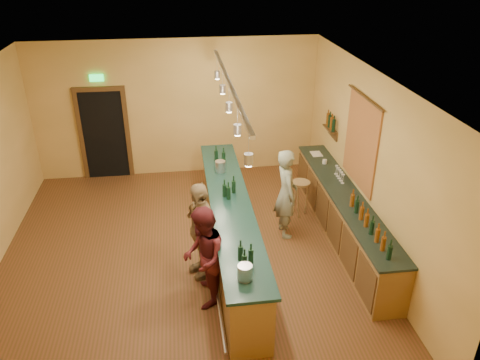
{
  "coord_description": "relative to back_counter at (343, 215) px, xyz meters",
  "views": [
    {
      "loc": [
        0.04,
        -6.98,
        5.04
      ],
      "look_at": [
        1.02,
        0.2,
        1.35
      ],
      "focal_mm": 35.0,
      "sensor_mm": 36.0,
      "label": 1
    }
  ],
  "objects": [
    {
      "name": "floor",
      "position": [
        -2.97,
        -0.18,
        -0.49
      ],
      "size": [
        7.0,
        7.0,
        0.0
      ],
      "primitive_type": "plane",
      "color": "#543918",
      "rests_on": "ground"
    },
    {
      "name": "ceiling",
      "position": [
        -2.97,
        -0.18,
        2.71
      ],
      "size": [
        6.5,
        7.0,
        0.02
      ],
      "primitive_type": "cube",
      "color": "silver",
      "rests_on": "wall_back"
    },
    {
      "name": "wall_back",
      "position": [
        -2.97,
        3.32,
        1.11
      ],
      "size": [
        6.5,
        0.02,
        3.2
      ],
      "primitive_type": "cube",
      "color": "#BA9546",
      "rests_on": "floor"
    },
    {
      "name": "wall_front",
      "position": [
        -2.97,
        -3.68,
        1.11
      ],
      "size": [
        6.5,
        0.02,
        3.2
      ],
      "primitive_type": "cube",
      "color": "#BA9546",
      "rests_on": "floor"
    },
    {
      "name": "wall_right",
      "position": [
        0.28,
        -0.18,
        1.11
      ],
      "size": [
        0.02,
        7.0,
        3.2
      ],
      "primitive_type": "cube",
      "color": "#BA9546",
      "rests_on": "floor"
    },
    {
      "name": "doorway",
      "position": [
        -4.67,
        3.3,
        0.64
      ],
      "size": [
        1.15,
        0.09,
        2.48
      ],
      "color": "black",
      "rests_on": "wall_back"
    },
    {
      "name": "tapestry",
      "position": [
        0.26,
        0.22,
        1.36
      ],
      "size": [
        0.03,
        1.4,
        1.6
      ],
      "primitive_type": "cube",
      "color": "maroon",
      "rests_on": "wall_right"
    },
    {
      "name": "bottle_shelf",
      "position": [
        0.2,
        1.72,
        1.18
      ],
      "size": [
        0.17,
        0.55,
        0.54
      ],
      "color": "#4C3216",
      "rests_on": "wall_right"
    },
    {
      "name": "back_counter",
      "position": [
        0.0,
        0.0,
        0.0
      ],
      "size": [
        0.6,
        4.55,
        1.27
      ],
      "color": "brown",
      "rests_on": "floor"
    },
    {
      "name": "tasting_bar",
      "position": [
        -2.15,
        -0.18,
        0.12
      ],
      "size": [
        0.73,
        5.1,
        1.38
      ],
      "color": "brown",
      "rests_on": "floor"
    },
    {
      "name": "pendant_track",
      "position": [
        -2.15,
        -0.18,
        2.5
      ],
      "size": [
        0.11,
        4.6,
        0.5
      ],
      "color": "silver",
      "rests_on": "ceiling"
    },
    {
      "name": "bartender",
      "position": [
        -1.05,
        0.28,
        0.39
      ],
      "size": [
        0.45,
        0.66,
        1.75
      ],
      "primitive_type": "imported",
      "rotation": [
        0.0,
        0.0,
        1.63
      ],
      "color": "gray",
      "rests_on": "floor"
    },
    {
      "name": "customer_a",
      "position": [
        -2.7,
        -1.42,
        0.34
      ],
      "size": [
        0.69,
        0.85,
        1.65
      ],
      "primitive_type": "imported",
      "rotation": [
        0.0,
        0.0,
        -1.66
      ],
      "color": "#59191E",
      "rests_on": "floor"
    },
    {
      "name": "customer_b",
      "position": [
        -2.7,
        -0.71,
        0.37
      ],
      "size": [
        0.73,
        1.08,
        1.71
      ],
      "primitive_type": "imported",
      "rotation": [
        0.0,
        0.0,
        -1.23
      ],
      "color": "#997A51",
      "rests_on": "floor"
    },
    {
      "name": "bar_stool",
      "position": [
        -0.59,
        0.93,
        0.13
      ],
      "size": [
        0.37,
        0.37,
        0.76
      ],
      "rotation": [
        0.0,
        0.0,
        0.21
      ],
      "color": "olive",
      "rests_on": "floor"
    }
  ]
}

